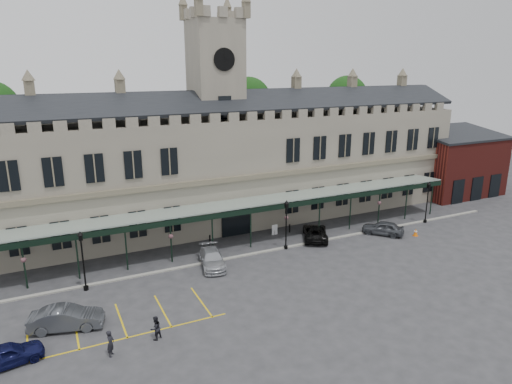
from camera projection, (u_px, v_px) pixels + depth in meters
name	position (u px, v px, depth m)	size (l,w,h in m)	color
ground	(286.00, 276.00, 39.05)	(140.00, 140.00, 0.00)	#2E2E31
station_building	(218.00, 167.00, 51.12)	(60.00, 10.36, 17.30)	slate
clock_tower	(216.00, 107.00, 49.41)	(5.60, 5.60, 24.80)	slate
canopy	(250.00, 224.00, 44.88)	(50.00, 4.10, 4.30)	#8C9E93
brick_annex	(455.00, 164.00, 63.35)	(12.40, 8.36, 9.23)	#5D1A16
kerb	(258.00, 253.00, 43.81)	(60.00, 0.40, 0.12)	gray
parking_markings	(122.00, 324.00, 31.92)	(16.00, 6.00, 0.01)	gold
tree_behind_mid	(248.00, 101.00, 60.64)	(6.00, 6.00, 16.00)	#332314
tree_behind_right	(347.00, 98.00, 67.30)	(6.00, 6.00, 16.00)	#332314
lamp_post_left	(82.00, 256.00, 35.91)	(0.48, 0.48, 5.04)	black
lamp_post_mid	(286.00, 220.00, 44.12)	(0.47, 0.47, 5.00)	black
lamp_post_right	(427.00, 198.00, 51.60)	(0.46, 0.46, 4.87)	black
traffic_cone	(416.00, 232.00, 48.19)	(0.49, 0.49, 0.78)	orange
sign_board	(275.00, 230.00, 48.48)	(0.66, 0.06, 1.12)	black
bollard_left	(210.00, 239.00, 46.08)	(0.16, 0.16, 0.91)	black
bollard_right	(290.00, 228.00, 49.17)	(0.16, 0.16, 0.92)	black
car_left_a	(7.00, 355.00, 27.34)	(1.65, 4.11, 1.40)	#0C0F38
car_left_b	(66.00, 318.00, 31.11)	(1.70, 4.87, 1.60)	#3D4045
car_taxi	(212.00, 259.00, 40.88)	(2.01, 4.94, 1.43)	#A3A5AB
car_van	(315.00, 232.00, 47.31)	(2.36, 5.12, 1.42)	black
car_right_a	(383.00, 228.00, 48.50)	(1.74, 4.33, 1.48)	#3D4045
person_a	(111.00, 343.00, 28.19)	(0.64, 0.42, 1.74)	black
person_b	(156.00, 328.00, 29.90)	(0.80, 0.63, 1.65)	black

